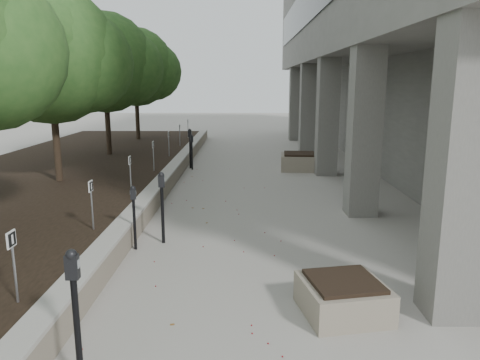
{
  "coord_description": "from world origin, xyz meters",
  "views": [
    {
      "loc": [
        0.57,
        -4.9,
        3.16
      ],
      "look_at": [
        0.45,
        6.15,
        0.81
      ],
      "focal_mm": 34.3,
      "sensor_mm": 36.0,
      "label": 1
    }
  ],
  "objects_px": {
    "crabapple_tree_5": "(136,84)",
    "planter_back": "(299,161)",
    "crabapple_tree_4": "(105,84)",
    "parking_meter_3": "(162,208)",
    "parking_meter_1": "(76,319)",
    "crabapple_tree_3": "(52,84)",
    "planter_front": "(343,296)",
    "parking_meter_5": "(192,152)",
    "parking_meter_4": "(190,149)",
    "parking_meter_2": "(134,218)"
  },
  "relations": [
    {
      "from": "crabapple_tree_5",
      "to": "planter_back",
      "type": "distance_m",
      "value": 9.97
    },
    {
      "from": "crabapple_tree_4",
      "to": "parking_meter_3",
      "type": "xyz_separation_m",
      "value": [
        3.73,
        -9.13,
        -2.39
      ]
    },
    {
      "from": "parking_meter_1",
      "to": "crabapple_tree_3",
      "type": "bearing_deg",
      "value": 111.23
    },
    {
      "from": "crabapple_tree_4",
      "to": "planter_front",
      "type": "height_order",
      "value": "crabapple_tree_4"
    },
    {
      "from": "parking_meter_5",
      "to": "crabapple_tree_5",
      "type": "bearing_deg",
      "value": 107.47
    },
    {
      "from": "parking_meter_4",
      "to": "planter_front",
      "type": "height_order",
      "value": "parking_meter_4"
    },
    {
      "from": "crabapple_tree_5",
      "to": "crabapple_tree_3",
      "type": "bearing_deg",
      "value": -90.0
    },
    {
      "from": "parking_meter_3",
      "to": "planter_back",
      "type": "relative_size",
      "value": 1.09
    },
    {
      "from": "crabapple_tree_5",
      "to": "planter_front",
      "type": "distance_m",
      "value": 18.51
    },
    {
      "from": "crabapple_tree_3",
      "to": "crabapple_tree_4",
      "type": "xyz_separation_m",
      "value": [
        0.0,
        5.0,
        0.0
      ]
    },
    {
      "from": "parking_meter_3",
      "to": "parking_meter_4",
      "type": "relative_size",
      "value": 0.97
    },
    {
      "from": "crabapple_tree_3",
      "to": "parking_meter_2",
      "type": "relative_size",
      "value": 4.3
    },
    {
      "from": "crabapple_tree_3",
      "to": "parking_meter_4",
      "type": "bearing_deg",
      "value": 51.22
    },
    {
      "from": "parking_meter_2",
      "to": "parking_meter_5",
      "type": "height_order",
      "value": "parking_meter_5"
    },
    {
      "from": "crabapple_tree_3",
      "to": "parking_meter_1",
      "type": "xyz_separation_m",
      "value": [
        3.62,
        -8.58,
        -2.35
      ]
    },
    {
      "from": "crabapple_tree_4",
      "to": "parking_meter_5",
      "type": "height_order",
      "value": "crabapple_tree_4"
    },
    {
      "from": "parking_meter_2",
      "to": "parking_meter_3",
      "type": "distance_m",
      "value": 0.61
    },
    {
      "from": "crabapple_tree_4",
      "to": "crabapple_tree_5",
      "type": "xyz_separation_m",
      "value": [
        0.0,
        5.0,
        0.0
      ]
    },
    {
      "from": "parking_meter_2",
      "to": "parking_meter_3",
      "type": "xyz_separation_m",
      "value": [
        0.48,
        0.38,
        0.1
      ]
    },
    {
      "from": "parking_meter_3",
      "to": "parking_meter_5",
      "type": "xyz_separation_m",
      "value": [
        -0.32,
        7.99,
        -0.08
      ]
    },
    {
      "from": "parking_meter_1",
      "to": "planter_back",
      "type": "distance_m",
      "value": 13.06
    },
    {
      "from": "parking_meter_3",
      "to": "parking_meter_1",
      "type": "bearing_deg",
      "value": -97.86
    },
    {
      "from": "crabapple_tree_4",
      "to": "planter_front",
      "type": "xyz_separation_m",
      "value": [
        6.74,
        -12.0,
        -2.87
      ]
    },
    {
      "from": "parking_meter_1",
      "to": "planter_front",
      "type": "bearing_deg",
      "value": 25.27
    },
    {
      "from": "parking_meter_5",
      "to": "planter_back",
      "type": "xyz_separation_m",
      "value": [
        3.98,
        0.05,
        -0.34
      ]
    },
    {
      "from": "crabapple_tree_5",
      "to": "parking_meter_5",
      "type": "distance_m",
      "value": 7.44
    },
    {
      "from": "planter_front",
      "to": "planter_back",
      "type": "relative_size",
      "value": 0.81
    },
    {
      "from": "crabapple_tree_3",
      "to": "parking_meter_3",
      "type": "bearing_deg",
      "value": -47.95
    },
    {
      "from": "parking_meter_5",
      "to": "parking_meter_1",
      "type": "bearing_deg",
      "value": -100.51
    },
    {
      "from": "parking_meter_2",
      "to": "parking_meter_4",
      "type": "relative_size",
      "value": 0.84
    },
    {
      "from": "crabapple_tree_3",
      "to": "crabapple_tree_5",
      "type": "distance_m",
      "value": 10.0
    },
    {
      "from": "crabapple_tree_5",
      "to": "parking_meter_1",
      "type": "xyz_separation_m",
      "value": [
        3.62,
        -18.58,
        -2.35
      ]
    },
    {
      "from": "crabapple_tree_3",
      "to": "parking_meter_5",
      "type": "xyz_separation_m",
      "value": [
        3.4,
        3.86,
        -2.47
      ]
    },
    {
      "from": "parking_meter_1",
      "to": "planter_back",
      "type": "xyz_separation_m",
      "value": [
        3.76,
        12.5,
        -0.45
      ]
    },
    {
      "from": "crabapple_tree_5",
      "to": "parking_meter_4",
      "type": "height_order",
      "value": "crabapple_tree_5"
    },
    {
      "from": "crabapple_tree_4",
      "to": "parking_meter_4",
      "type": "height_order",
      "value": "crabapple_tree_4"
    },
    {
      "from": "crabapple_tree_5",
      "to": "parking_meter_4",
      "type": "distance_m",
      "value": 7.15
    },
    {
      "from": "parking_meter_2",
      "to": "planter_front",
      "type": "height_order",
      "value": "parking_meter_2"
    },
    {
      "from": "parking_meter_1",
      "to": "parking_meter_5",
      "type": "height_order",
      "value": "parking_meter_1"
    },
    {
      "from": "crabapple_tree_3",
      "to": "parking_meter_3",
      "type": "xyz_separation_m",
      "value": [
        3.73,
        -4.13,
        -2.39
      ]
    },
    {
      "from": "crabapple_tree_3",
      "to": "crabapple_tree_5",
      "type": "bearing_deg",
      "value": 90.0
    },
    {
      "from": "parking_meter_2",
      "to": "parking_meter_3",
      "type": "relative_size",
      "value": 0.87
    },
    {
      "from": "parking_meter_4",
      "to": "parking_meter_2",
      "type": "bearing_deg",
      "value": -90.26
    },
    {
      "from": "crabapple_tree_4",
      "to": "planter_front",
      "type": "bearing_deg",
      "value": -60.69
    },
    {
      "from": "crabapple_tree_3",
      "to": "parking_meter_3",
      "type": "height_order",
      "value": "crabapple_tree_3"
    },
    {
      "from": "parking_meter_2",
      "to": "parking_meter_5",
      "type": "xyz_separation_m",
      "value": [
        0.15,
        8.37,
        0.02
      ]
    },
    {
      "from": "parking_meter_2",
      "to": "planter_front",
      "type": "bearing_deg",
      "value": -49.85
    },
    {
      "from": "crabapple_tree_4",
      "to": "parking_meter_1",
      "type": "height_order",
      "value": "crabapple_tree_4"
    },
    {
      "from": "crabapple_tree_5",
      "to": "parking_meter_2",
      "type": "height_order",
      "value": "crabapple_tree_5"
    },
    {
      "from": "parking_meter_4",
      "to": "planter_back",
      "type": "relative_size",
      "value": 1.12
    }
  ]
}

